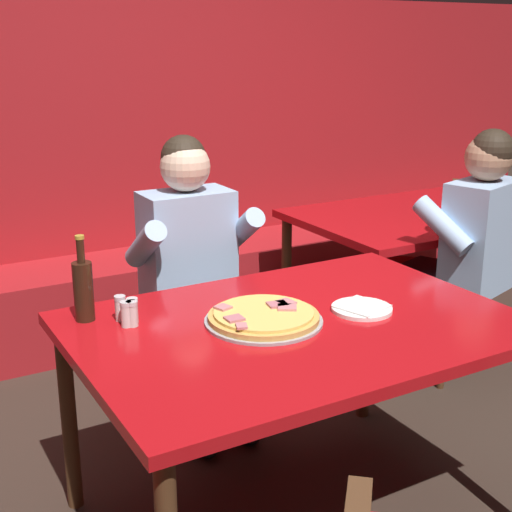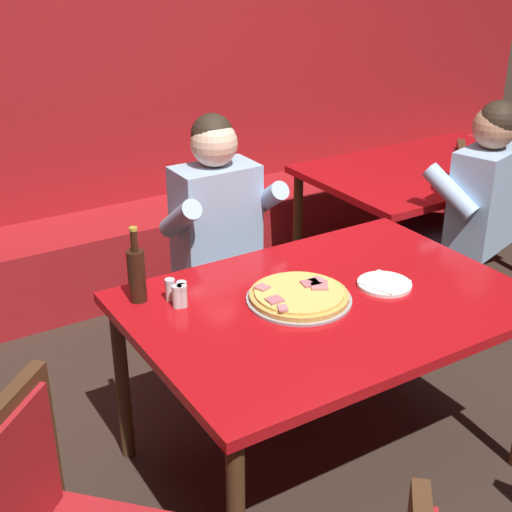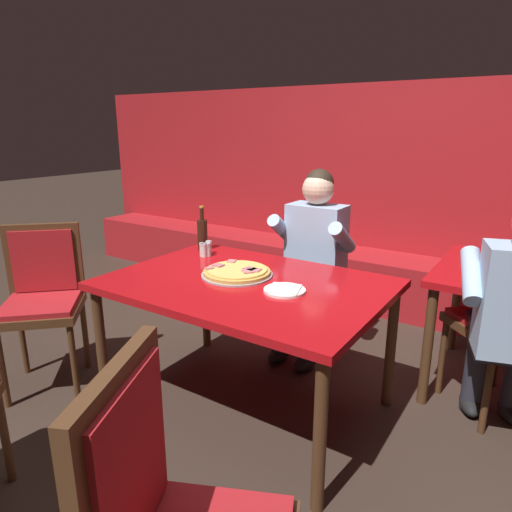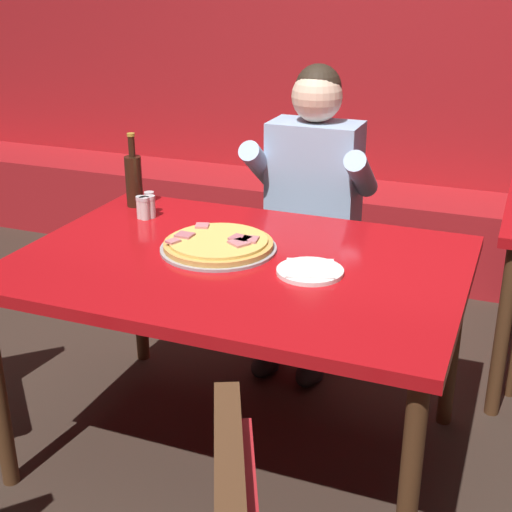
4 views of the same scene
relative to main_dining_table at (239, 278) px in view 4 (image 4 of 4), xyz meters
The scene contains 12 objects.
ground_plane 0.68m from the main_dining_table, ahead, with size 24.00×24.00×0.00m, color #33261E.
booth_wall_panel 2.20m from the main_dining_table, 90.00° to the left, with size 6.80×0.16×1.90m, color #A3191E.
booth_bench 1.91m from the main_dining_table, 90.00° to the left, with size 6.46×0.48×0.46m, color #A3191E.
main_dining_table is the anchor object (origin of this frame).
pizza 0.14m from the main_dining_table, 152.31° to the left, with size 0.39×0.39×0.05m.
plate_white_paper 0.26m from the main_dining_table, ahead, with size 0.21×0.21×0.02m.
beer_bottle 0.73m from the main_dining_table, 148.78° to the left, with size 0.07×0.07×0.29m.
shaker_oregano 0.59m from the main_dining_table, 148.87° to the left, with size 0.04×0.04×0.09m.
shaker_parmesan 0.55m from the main_dining_table, 151.10° to the left, with size 0.04×0.04×0.09m.
shaker_red_pepper_flakes 0.57m from the main_dining_table, 154.30° to the left, with size 0.04×0.04×0.09m.
shaker_black_pepper 0.55m from the main_dining_table, 154.02° to the left, with size 0.04×0.04×0.09m.
diner_seated_blue_shirt 0.76m from the main_dining_table, 90.55° to the left, with size 0.53×0.53×1.27m.
Camera 4 is at (0.84, -1.98, 1.64)m, focal length 50.00 mm.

